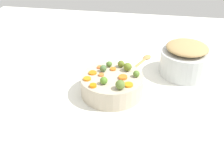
# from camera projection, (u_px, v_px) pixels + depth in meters

# --- Properties ---
(tabletop) EXTENTS (2.40, 2.40, 0.02)m
(tabletop) POSITION_uv_depth(u_px,v_px,m) (116.00, 101.00, 1.24)
(tabletop) COLOR white
(tabletop) RESTS_ON ground
(serving_bowl_carrots) EXTENTS (0.29, 0.29, 0.09)m
(serving_bowl_carrots) POSITION_uv_depth(u_px,v_px,m) (112.00, 85.00, 1.26)
(serving_bowl_carrots) COLOR #B8AB93
(serving_bowl_carrots) RESTS_ON tabletop
(metal_pot) EXTENTS (0.26, 0.26, 0.13)m
(metal_pot) POSITION_uv_depth(u_px,v_px,m) (185.00, 63.00, 1.40)
(metal_pot) COLOR #B8BCBB
(metal_pot) RESTS_ON tabletop
(stuffing_mound) EXTENTS (0.21, 0.21, 0.04)m
(stuffing_mound) POSITION_uv_depth(u_px,v_px,m) (187.00, 47.00, 1.36)
(stuffing_mound) COLOR tan
(stuffing_mound) RESTS_ON metal_pot
(carrot_slice_0) EXTENTS (0.04, 0.04, 0.01)m
(carrot_slice_0) POSITION_uv_depth(u_px,v_px,m) (87.00, 78.00, 1.21)
(carrot_slice_0) COLOR orange
(carrot_slice_0) RESTS_ON serving_bowl_carrots
(carrot_slice_1) EXTENTS (0.04, 0.04, 0.01)m
(carrot_slice_1) POSITION_uv_depth(u_px,v_px,m) (101.00, 75.00, 1.24)
(carrot_slice_1) COLOR orange
(carrot_slice_1) RESTS_ON serving_bowl_carrots
(carrot_slice_2) EXTENTS (0.04, 0.04, 0.01)m
(carrot_slice_2) POSITION_uv_depth(u_px,v_px,m) (113.00, 69.00, 1.28)
(carrot_slice_2) COLOR orange
(carrot_slice_2) RESTS_ON serving_bowl_carrots
(carrot_slice_3) EXTENTS (0.04, 0.04, 0.01)m
(carrot_slice_3) POSITION_uv_depth(u_px,v_px,m) (93.00, 86.00, 1.16)
(carrot_slice_3) COLOR orange
(carrot_slice_3) RESTS_ON serving_bowl_carrots
(carrot_slice_4) EXTENTS (0.03, 0.03, 0.01)m
(carrot_slice_4) POSITION_uv_depth(u_px,v_px,m) (100.00, 67.00, 1.30)
(carrot_slice_4) COLOR orange
(carrot_slice_4) RESTS_ON serving_bowl_carrots
(carrot_slice_5) EXTENTS (0.04, 0.04, 0.01)m
(carrot_slice_5) POSITION_uv_depth(u_px,v_px,m) (93.00, 73.00, 1.26)
(carrot_slice_5) COLOR orange
(carrot_slice_5) RESTS_ON serving_bowl_carrots
(carrot_slice_6) EXTENTS (0.05, 0.05, 0.01)m
(carrot_slice_6) POSITION_uv_depth(u_px,v_px,m) (123.00, 77.00, 1.22)
(carrot_slice_6) COLOR orange
(carrot_slice_6) RESTS_ON serving_bowl_carrots
(carrot_slice_7) EXTENTS (0.04, 0.04, 0.01)m
(carrot_slice_7) POSITION_uv_depth(u_px,v_px,m) (128.00, 85.00, 1.17)
(carrot_slice_7) COLOR orange
(carrot_slice_7) RESTS_ON serving_bowl_carrots
(brussels_sprout_0) EXTENTS (0.03, 0.03, 0.03)m
(brussels_sprout_0) POSITION_uv_depth(u_px,v_px,m) (136.00, 74.00, 1.23)
(brussels_sprout_0) COLOR #55772B
(brussels_sprout_0) RESTS_ON serving_bowl_carrots
(brussels_sprout_1) EXTENTS (0.04, 0.04, 0.04)m
(brussels_sprout_1) POSITION_uv_depth(u_px,v_px,m) (128.00, 67.00, 1.27)
(brussels_sprout_1) COLOR olive
(brussels_sprout_1) RESTS_ON serving_bowl_carrots
(brussels_sprout_2) EXTENTS (0.04, 0.04, 0.04)m
(brussels_sprout_2) POSITION_uv_depth(u_px,v_px,m) (120.00, 85.00, 1.14)
(brussels_sprout_2) COLOR #576F2D
(brussels_sprout_2) RESTS_ON serving_bowl_carrots
(brussels_sprout_3) EXTENTS (0.03, 0.03, 0.03)m
(brussels_sprout_3) POSITION_uv_depth(u_px,v_px,m) (109.00, 64.00, 1.30)
(brussels_sprout_3) COLOR #4F7531
(brussels_sprout_3) RESTS_ON serving_bowl_carrots
(brussels_sprout_4) EXTENTS (0.03, 0.03, 0.03)m
(brussels_sprout_4) POSITION_uv_depth(u_px,v_px,m) (103.00, 68.00, 1.27)
(brussels_sprout_4) COLOR #4D6E3D
(brussels_sprout_4) RESTS_ON serving_bowl_carrots
(brussels_sprout_5) EXTENTS (0.03, 0.03, 0.03)m
(brussels_sprout_5) POSITION_uv_depth(u_px,v_px,m) (121.00, 64.00, 1.30)
(brussels_sprout_5) COLOR #5F7024
(brussels_sprout_5) RESTS_ON serving_bowl_carrots
(brussels_sprout_6) EXTENTS (0.03, 0.03, 0.03)m
(brussels_sprout_6) POSITION_uv_depth(u_px,v_px,m) (104.00, 80.00, 1.17)
(brussels_sprout_6) COLOR #538328
(brussels_sprout_6) RESTS_ON serving_bowl_carrots
(wooden_spoon) EXTENTS (0.13, 0.24, 0.01)m
(wooden_spoon) POSITION_uv_depth(u_px,v_px,m) (143.00, 60.00, 1.55)
(wooden_spoon) COLOR tan
(wooden_spoon) RESTS_ON tabletop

